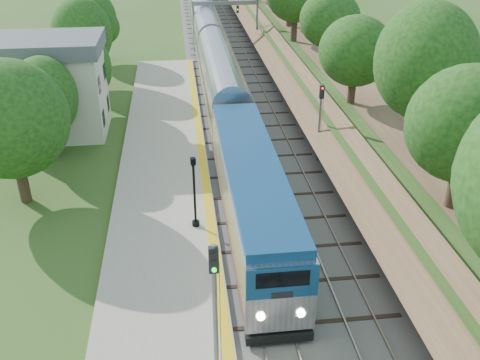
{
  "coord_description": "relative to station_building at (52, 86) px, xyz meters",
  "views": [
    {
      "loc": [
        -3.8,
        -13.31,
        17.75
      ],
      "look_at": [
        -0.5,
        14.48,
        2.8
      ],
      "focal_mm": 40.0,
      "sensor_mm": 36.0,
      "label": 1
    }
  ],
  "objects": [
    {
      "name": "train",
      "position": [
        14.0,
        34.91,
        -1.76
      ],
      "size": [
        3.1,
        124.44,
        4.57
      ],
      "color": "black",
      "rests_on": "trackbed"
    },
    {
      "name": "signal_platform",
      "position": [
        11.1,
        -27.58,
        0.19
      ],
      "size": [
        0.37,
        0.3,
        6.34
      ],
      "color": "slate",
      "rests_on": "platform"
    },
    {
      "name": "lamppost_far",
      "position": [
        10.75,
        -16.41,
        -1.72
      ],
      "size": [
        0.44,
        0.44,
        4.46
      ],
      "color": "black",
      "rests_on": "platform"
    },
    {
      "name": "platform",
      "position": [
        8.8,
        -14.0,
        -3.9
      ],
      "size": [
        6.4,
        68.0,
        0.38
      ],
      "primitive_type": "cube",
      "color": "gray",
      "rests_on": "ground"
    },
    {
      "name": "yellow_stripe",
      "position": [
        11.65,
        -14.0,
        -3.7
      ],
      "size": [
        0.55,
        68.0,
        0.01
      ],
      "primitive_type": "cube",
      "color": "gold",
      "rests_on": "platform"
    },
    {
      "name": "trackbed",
      "position": [
        16.0,
        30.0,
        -4.02
      ],
      "size": [
        9.5,
        170.0,
        0.28
      ],
      "color": "#4C4944",
      "rests_on": "ground"
    },
    {
      "name": "trees_behind_platform",
      "position": [
        2.83,
        -9.33,
        0.44
      ],
      "size": [
        7.82,
        53.32,
        7.21
      ],
      "color": "#332316",
      "rests_on": "ground"
    },
    {
      "name": "station_building",
      "position": [
        0.0,
        0.0,
        0.0
      ],
      "size": [
        8.6,
        6.6,
        8.0
      ],
      "color": "beige",
      "rests_on": "ground"
    },
    {
      "name": "signal_gantry",
      "position": [
        16.47,
        24.99,
        0.73
      ],
      "size": [
        8.4,
        0.38,
        6.2
      ],
      "color": "slate",
      "rests_on": "ground"
    },
    {
      "name": "embankment",
      "position": [
        24.35,
        30.0,
        -2.14
      ],
      "size": [
        10.64,
        170.0,
        11.7
      ],
      "color": "brown",
      "rests_on": "ground"
    },
    {
      "name": "signal_farside",
      "position": [
        20.2,
        -8.12,
        -0.34
      ],
      "size": [
        0.33,
        0.26,
        5.94
      ],
      "color": "slate",
      "rests_on": "ground"
    }
  ]
}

